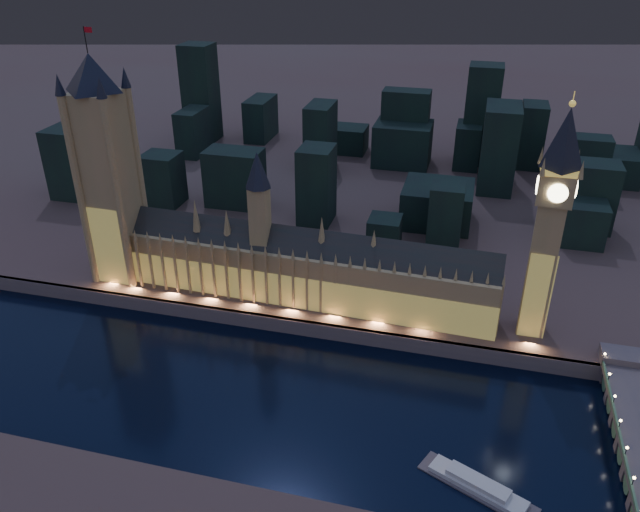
% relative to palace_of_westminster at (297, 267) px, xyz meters
% --- Properties ---
extents(ground_plane, '(2000.00, 2000.00, 0.00)m').
position_rel_palace_of_westminster_xyz_m(ground_plane, '(8.81, -61.74, -26.37)').
color(ground_plane, black).
rests_on(ground_plane, ground).
extents(north_bank, '(2000.00, 960.00, 8.00)m').
position_rel_palace_of_westminster_xyz_m(north_bank, '(8.81, 458.26, -22.37)').
color(north_bank, '#523436').
rests_on(north_bank, ground).
extents(embankment_wall, '(2000.00, 2.50, 8.00)m').
position_rel_palace_of_westminster_xyz_m(embankment_wall, '(8.81, -20.74, -22.37)').
color(embankment_wall, '#514856').
rests_on(embankment_wall, ground).
extents(palace_of_westminster, '(202.00, 27.98, 78.00)m').
position_rel_palace_of_westminster_xyz_m(palace_of_westminster, '(0.00, 0.00, 0.00)').
color(palace_of_westminster, '#897F58').
rests_on(palace_of_westminster, north_bank).
extents(victoria_tower, '(31.68, 31.68, 131.59)m').
position_rel_palace_of_westminster_xyz_m(victoria_tower, '(-101.19, 0.19, 47.12)').
color(victoria_tower, '#897F58').
rests_on(victoria_tower, north_bank).
extents(elizabeth_tower, '(18.00, 18.00, 114.77)m').
position_rel_palace_of_westminster_xyz_m(elizabeth_tower, '(116.81, 0.19, 45.72)').
color(elizabeth_tower, '#897F58').
rests_on(elizabeth_tower, north_bank).
extents(river_boat, '(44.60, 27.38, 4.50)m').
position_rel_palace_of_westminster_xyz_m(river_boat, '(96.47, -97.35, -24.81)').
color(river_boat, '#514856').
rests_on(river_boat, ground).
extents(city_backdrop, '(490.77, 215.63, 83.23)m').
position_rel_palace_of_westminster_xyz_m(city_backdrop, '(40.64, 184.64, 5.70)').
color(city_backdrop, black).
rests_on(city_backdrop, north_bank).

